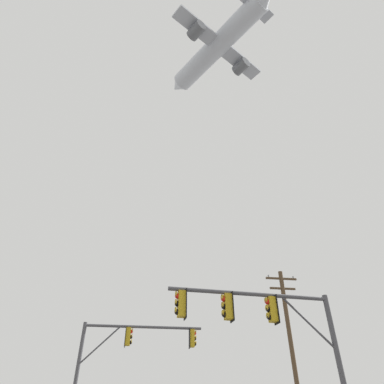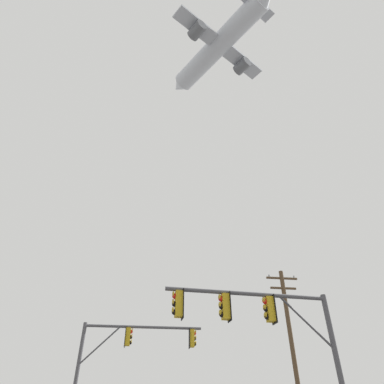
{
  "view_description": "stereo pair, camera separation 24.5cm",
  "coord_description": "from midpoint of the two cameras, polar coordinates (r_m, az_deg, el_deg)",
  "views": [
    {
      "loc": [
        -1.1,
        -3.63,
        1.61
      ],
      "look_at": [
        1.68,
        16.86,
        15.43
      ],
      "focal_mm": 31.56,
      "sensor_mm": 36.0,
      "label": 1
    },
    {
      "loc": [
        -0.86,
        -3.66,
        1.61
      ],
      "look_at": [
        1.68,
        16.86,
        15.43
      ],
      "focal_mm": 31.56,
      "sensor_mm": 36.0,
      "label": 2
    }
  ],
  "objects": [
    {
      "name": "signal_pole_near",
      "position": [
        13.46,
        12.88,
        -21.04
      ],
      "size": [
        6.38,
        0.79,
        5.64
      ],
      "color": "#4C4C51",
      "rests_on": "ground"
    },
    {
      "name": "airplane",
      "position": [
        61.22,
        4.55,
        23.33
      ],
      "size": [
        16.42,
        21.27,
        6.38
      ],
      "color": "#B7BCC6"
    },
    {
      "name": "signal_pole_far",
      "position": [
        20.14,
        -10.91,
        -25.0
      ],
      "size": [
        6.49,
        0.48,
        5.92
      ],
      "color": "#4C4C51",
      "rests_on": "ground"
    },
    {
      "name": "utility_pole",
      "position": [
        24.04,
        16.82,
        -23.46
      ],
      "size": [
        2.2,
        0.28,
        10.16
      ],
      "color": "brown",
      "rests_on": "ground"
    }
  ]
}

